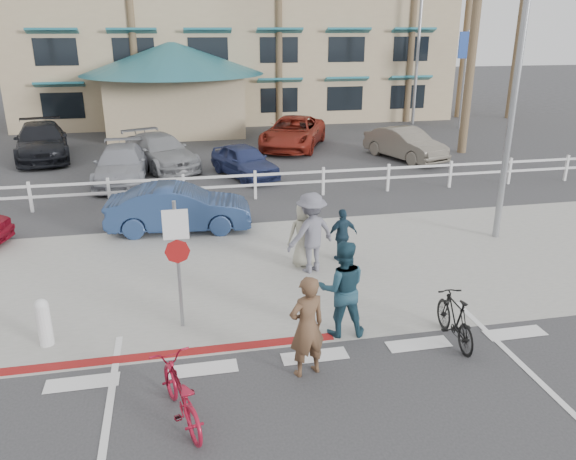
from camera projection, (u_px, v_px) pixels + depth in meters
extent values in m
plane|color=#333335|center=(323.00, 376.00, 9.56)|extent=(140.00, 140.00, 0.00)
cube|color=#333335|center=(361.00, 459.00, 7.72)|extent=(12.00, 16.00, 0.01)
cube|color=gray|center=(276.00, 270.00, 13.70)|extent=(22.00, 7.00, 0.01)
cube|color=#333335|center=(252.00, 218.00, 17.38)|extent=(40.00, 5.00, 0.01)
cube|color=#333335|center=(223.00, 154.00, 26.12)|extent=(50.00, 16.00, 0.01)
cube|color=maroon|center=(145.00, 357.00, 10.09)|extent=(7.00, 0.25, 0.02)
imported|color=maroon|center=(180.00, 394.00, 8.34)|extent=(1.08, 1.87, 0.93)
imported|color=brown|center=(307.00, 327.00, 9.32)|extent=(0.76, 0.61, 1.82)
imported|color=black|center=(455.00, 319.00, 10.45)|extent=(0.54, 1.62, 0.96)
imported|color=#1D3D4E|center=(342.00, 289.00, 10.57)|extent=(1.02, 0.84, 1.91)
imported|color=slate|center=(311.00, 233.00, 13.32)|extent=(1.46, 1.16, 1.97)
imported|color=#1A3143|center=(343.00, 235.00, 14.06)|extent=(0.83, 0.44, 1.36)
imported|color=gray|center=(304.00, 234.00, 13.69)|extent=(0.81, 0.54, 1.64)
imported|color=navy|center=(179.00, 208.00, 16.13)|extent=(4.19, 1.76, 1.34)
imported|color=gray|center=(121.00, 165.00, 21.19)|extent=(1.94, 4.61, 1.33)
imported|color=navy|center=(244.00, 161.00, 21.95)|extent=(2.68, 4.00, 1.26)
imported|color=#676054|center=(405.00, 144.00, 24.80)|extent=(2.76, 4.42, 1.38)
imported|color=black|center=(42.00, 141.00, 24.89)|extent=(3.10, 5.63, 1.54)
imported|color=maroon|center=(293.00, 133.00, 27.06)|extent=(4.43, 5.89, 1.49)
imported|color=gray|center=(160.00, 151.00, 23.32)|extent=(3.63, 5.10, 1.37)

